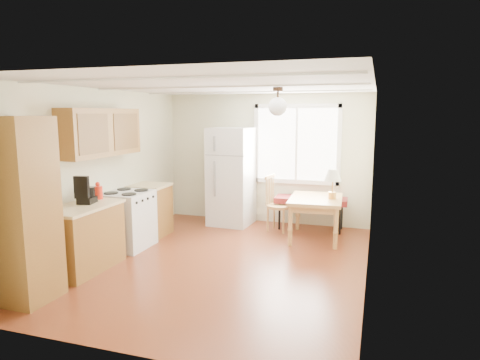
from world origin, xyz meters
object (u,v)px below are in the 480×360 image
at_px(refrigerator, 231,176).
at_px(dining_table, 316,204).
at_px(chair, 274,199).
at_px(bench, 311,201).

bearing_deg(refrigerator, dining_table, -14.00).
bearing_deg(dining_table, refrigerator, 159.66).
xyz_separation_m(dining_table, chair, (-0.80, 0.31, -0.03)).
height_order(refrigerator, dining_table, refrigerator).
distance_m(refrigerator, bench, 1.58).
height_order(dining_table, chair, chair).
distance_m(bench, dining_table, 0.60).
relative_size(dining_table, chair, 1.18).
distance_m(refrigerator, dining_table, 1.80).
relative_size(bench, dining_table, 1.11).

